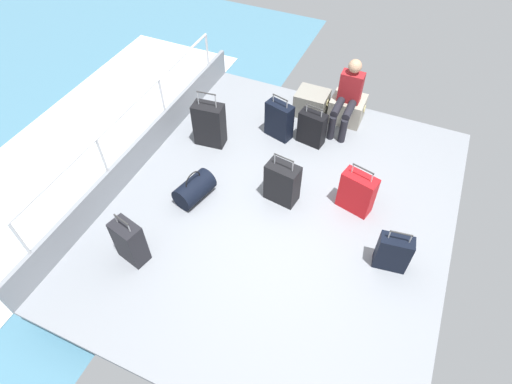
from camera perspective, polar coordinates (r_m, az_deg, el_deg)
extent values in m
cube|color=gray|center=(5.67, 3.33, -2.32)|extent=(4.40, 5.20, 0.06)
cube|color=gray|center=(6.30, -15.30, 5.46)|extent=(0.06, 5.20, 0.45)
cylinder|color=silver|center=(5.26, -28.59, -7.04)|extent=(0.04, 0.04, 1.00)
cylinder|color=silver|center=(5.76, -19.65, 3.04)|extent=(0.04, 0.04, 1.00)
cylinder|color=silver|center=(6.53, -12.37, 11.09)|extent=(0.04, 0.04, 1.00)
cylinder|color=silver|center=(7.48, -6.51, 17.16)|extent=(0.04, 0.04, 1.00)
cylinder|color=silver|center=(5.82, -16.84, 11.02)|extent=(0.04, 4.16, 0.04)
cube|color=white|center=(7.50, -23.37, 5.05)|extent=(2.40, 7.28, 0.01)
cube|color=gray|center=(7.05, 7.57, 11.93)|extent=(0.50, 0.44, 0.40)
torus|color=tan|center=(7.06, 5.59, 13.01)|extent=(0.02, 0.12, 0.12)
torus|color=tan|center=(6.95, 9.72, 11.87)|extent=(0.02, 0.12, 0.12)
cube|color=#9E9989|center=(7.02, 12.30, 11.01)|extent=(0.52, 0.46, 0.41)
torus|color=tan|center=(7.01, 10.26, 12.16)|extent=(0.02, 0.12, 0.12)
torus|color=tan|center=(6.94, 14.56, 10.90)|extent=(0.02, 0.12, 0.12)
cube|color=maroon|center=(6.72, 12.80, 13.76)|extent=(0.34, 0.20, 0.48)
sphere|color=tan|center=(6.53, 13.35, 16.34)|extent=(0.20, 0.20, 0.20)
cylinder|color=black|center=(6.58, 12.57, 10.80)|extent=(0.12, 0.40, 0.12)
cylinder|color=black|center=(6.58, 11.76, 8.18)|extent=(0.11, 0.11, 0.41)
cylinder|color=black|center=(6.61, 11.06, 11.25)|extent=(0.12, 0.40, 0.12)
cylinder|color=black|center=(6.60, 10.25, 8.63)|extent=(0.11, 0.11, 0.41)
cube|color=black|center=(6.49, 3.17, 9.70)|extent=(0.46, 0.30, 0.59)
cylinder|color=#A5A8AD|center=(6.33, 2.38, 12.70)|extent=(0.02, 0.02, 0.13)
cylinder|color=#A5A8AD|center=(6.21, 4.24, 11.82)|extent=(0.02, 0.02, 0.13)
cylinder|color=#2D2D2D|center=(6.23, 3.33, 12.73)|extent=(0.27, 0.09, 0.02)
cube|color=silver|center=(6.52, 3.76, 10.59)|extent=(0.05, 0.02, 0.08)
cube|color=black|center=(5.15, -16.81, -6.52)|extent=(0.40, 0.30, 0.61)
cylinder|color=#A5A8AD|center=(4.93, -18.53, -3.43)|extent=(0.02, 0.02, 0.12)
cylinder|color=#A5A8AD|center=(4.80, -16.93, -4.69)|extent=(0.02, 0.02, 0.12)
cylinder|color=#2D2D2D|center=(4.82, -17.91, -3.61)|extent=(0.23, 0.07, 0.02)
cube|color=white|center=(5.10, -16.11, -5.04)|extent=(0.05, 0.02, 0.08)
cube|color=black|center=(5.16, 18.15, -7.85)|extent=(0.40, 0.24, 0.51)
cylinder|color=#A5A8AD|center=(4.89, 17.72, -5.51)|extent=(0.02, 0.02, 0.12)
cylinder|color=#A5A8AD|center=(4.93, 20.32, -6.02)|extent=(0.02, 0.02, 0.12)
cylinder|color=#2D2D2D|center=(4.86, 19.21, -5.34)|extent=(0.25, 0.05, 0.02)
cube|color=white|center=(5.18, 18.32, -6.73)|extent=(0.05, 0.01, 0.08)
cube|color=black|center=(6.37, -6.36, 9.12)|extent=(0.47, 0.30, 0.69)
cylinder|color=#A5A8AD|center=(6.14, -7.91, 12.59)|extent=(0.02, 0.02, 0.21)
cylinder|color=#A5A8AD|center=(6.05, -5.52, 12.20)|extent=(0.02, 0.02, 0.21)
cylinder|color=#2D2D2D|center=(6.03, -6.82, 13.21)|extent=(0.29, 0.05, 0.02)
cube|color=white|center=(6.44, -5.96, 10.12)|extent=(0.05, 0.01, 0.08)
cube|color=red|center=(5.57, 13.58, -0.08)|extent=(0.49, 0.32, 0.59)
cylinder|color=#A5A8AD|center=(5.34, 13.03, 3.19)|extent=(0.02, 0.02, 0.14)
cylinder|color=#A5A8AD|center=(5.28, 15.54, 1.88)|extent=(0.02, 0.02, 0.14)
cylinder|color=#2D2D2D|center=(5.26, 14.42, 3.07)|extent=(0.29, 0.09, 0.02)
cube|color=silver|center=(5.52, 14.45, 1.80)|extent=(0.05, 0.02, 0.08)
cube|color=black|center=(6.44, 7.62, 8.60)|extent=(0.43, 0.26, 0.54)
cylinder|color=#A5A8AD|center=(6.27, 6.93, 11.31)|extent=(0.02, 0.02, 0.12)
cylinder|color=#A5A8AD|center=(6.20, 8.93, 10.52)|extent=(0.02, 0.02, 0.12)
cylinder|color=#2D2D2D|center=(6.20, 7.99, 11.36)|extent=(0.26, 0.06, 0.02)
cube|color=green|center=(6.48, 8.11, 9.51)|extent=(0.05, 0.01, 0.08)
cube|color=black|center=(5.54, 3.59, 1.24)|extent=(0.46, 0.31, 0.60)
cylinder|color=#A5A8AD|center=(5.31, 2.57, 4.57)|extent=(0.02, 0.02, 0.16)
cylinder|color=#A5A8AD|center=(5.22, 5.03, 3.51)|extent=(0.02, 0.02, 0.16)
cylinder|color=#2D2D2D|center=(5.21, 3.83, 4.68)|extent=(0.28, 0.06, 0.02)
cube|color=silver|center=(5.56, 4.29, 2.60)|extent=(0.05, 0.01, 0.08)
cylinder|color=black|center=(5.70, -8.39, 0.39)|extent=(0.44, 0.61, 0.32)
torus|color=black|center=(5.58, -8.58, 1.56)|extent=(0.08, 0.27, 0.27)
cylinder|color=white|center=(6.80, -4.80, 9.05)|extent=(0.08, 0.08, 0.10)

